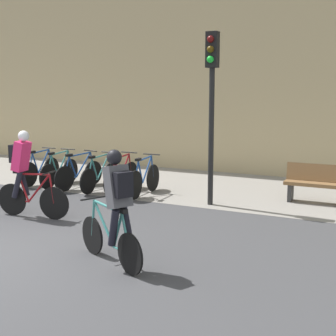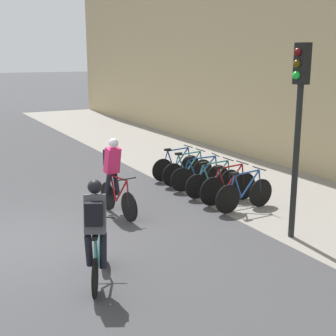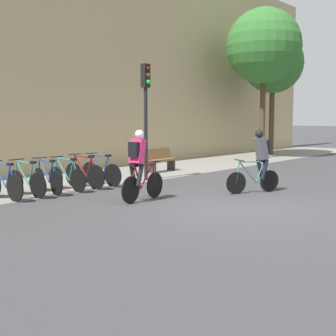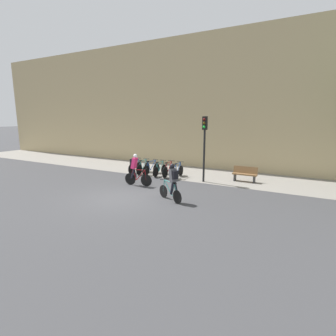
% 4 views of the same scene
% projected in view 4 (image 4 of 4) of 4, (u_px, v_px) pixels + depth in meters
% --- Properties ---
extents(ground, '(200.00, 200.00, 0.00)m').
position_uv_depth(ground, '(121.00, 198.00, 12.40)').
color(ground, '#3D3D3F').
extents(kerb_strip, '(44.00, 4.50, 0.01)m').
position_uv_depth(kerb_strip, '(182.00, 172.00, 18.21)').
color(kerb_strip, gray).
rests_on(kerb_strip, ground).
extents(building_facade, '(44.00, 0.60, 9.60)m').
position_uv_depth(building_facade, '(198.00, 103.00, 19.49)').
color(building_facade, tan).
rests_on(building_facade, ground).
extents(cyclist_pink, '(1.67, 0.49, 1.77)m').
position_uv_depth(cyclist_pink, '(135.00, 169.00, 14.53)').
color(cyclist_pink, black).
rests_on(cyclist_pink, ground).
extents(cyclist_grey, '(1.53, 0.81, 1.74)m').
position_uv_depth(cyclist_grey, '(173.00, 181.00, 11.70)').
color(cyclist_grey, black).
rests_on(cyclist_grey, ground).
extents(parked_bike_0, '(0.46, 1.63, 0.97)m').
position_uv_depth(parked_bike_0, '(135.00, 167.00, 17.99)').
color(parked_bike_0, black).
rests_on(parked_bike_0, ground).
extents(parked_bike_1, '(0.46, 1.66, 0.97)m').
position_uv_depth(parked_bike_1, '(143.00, 168.00, 17.68)').
color(parked_bike_1, black).
rests_on(parked_bike_1, ground).
extents(parked_bike_2, '(0.46, 1.70, 0.96)m').
position_uv_depth(parked_bike_2, '(151.00, 169.00, 17.38)').
color(parked_bike_2, black).
rests_on(parked_bike_2, ground).
extents(parked_bike_3, '(0.46, 1.69, 0.96)m').
position_uv_depth(parked_bike_3, '(160.00, 170.00, 17.07)').
color(parked_bike_3, black).
rests_on(parked_bike_3, ground).
extents(parked_bike_4, '(0.46, 1.70, 0.99)m').
position_uv_depth(parked_bike_4, '(169.00, 170.00, 16.76)').
color(parked_bike_4, black).
rests_on(parked_bike_4, ground).
extents(parked_bike_5, '(0.46, 1.69, 0.98)m').
position_uv_depth(parked_bike_5, '(178.00, 171.00, 16.45)').
color(parked_bike_5, black).
rests_on(parked_bike_5, ground).
extents(traffic_light_pole, '(0.26, 0.30, 3.81)m').
position_uv_depth(traffic_light_pole, '(204.00, 137.00, 15.00)').
color(traffic_light_pole, black).
rests_on(traffic_light_pole, ground).
extents(bench, '(1.40, 0.44, 0.89)m').
position_uv_depth(bench, '(245.00, 174.00, 15.46)').
color(bench, brown).
rests_on(bench, ground).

